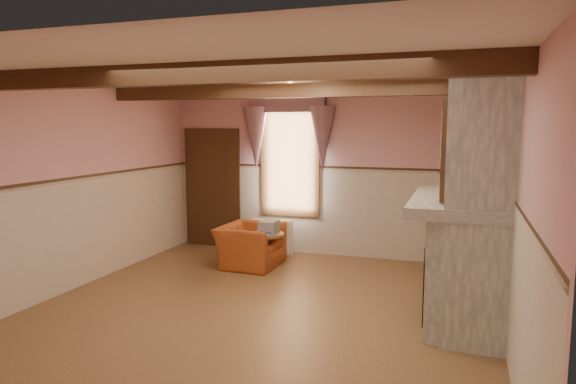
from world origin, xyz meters
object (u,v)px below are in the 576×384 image
(side_table, at_px, (267,250))
(radiator, at_px, (272,237))
(armchair, at_px, (250,245))
(bowl, at_px, (460,195))
(mantel_clock, at_px, (461,183))
(oil_lamp, at_px, (461,180))

(side_table, bearing_deg, radiator, 105.45)
(armchair, distance_m, bowl, 3.63)
(armchair, xyz_separation_m, radiator, (0.06, 0.83, -0.03))
(side_table, xyz_separation_m, mantel_clock, (2.85, -0.73, 1.25))
(side_table, bearing_deg, bowl, -26.64)
(side_table, relative_size, bowl, 1.70)
(mantel_clock, bearing_deg, side_table, 165.58)
(bowl, bearing_deg, armchair, 155.40)
(armchair, bearing_deg, oil_lamp, -101.35)
(radiator, xyz_separation_m, mantel_clock, (3.08, -1.58, 1.22))
(armchair, xyz_separation_m, side_table, (0.29, -0.01, -0.05))
(armchair, distance_m, side_table, 0.30)
(armchair, bearing_deg, side_table, -90.57)
(armchair, distance_m, oil_lamp, 3.45)
(bowl, distance_m, mantel_clock, 0.70)
(side_table, relative_size, oil_lamp, 1.96)
(armchair, xyz_separation_m, bowl, (3.14, -1.44, 1.13))
(mantel_clock, distance_m, oil_lamp, 0.05)
(radiator, bearing_deg, oil_lamp, -34.79)
(armchair, bearing_deg, radiator, -2.81)
(radiator, bearing_deg, mantel_clock, -35.30)
(armchair, relative_size, oil_lamp, 3.60)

